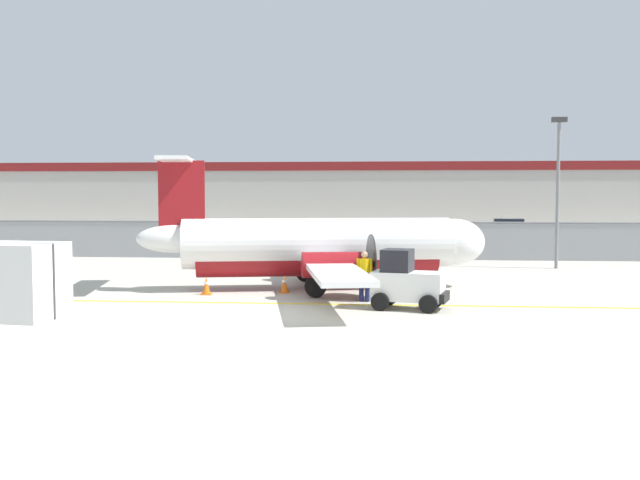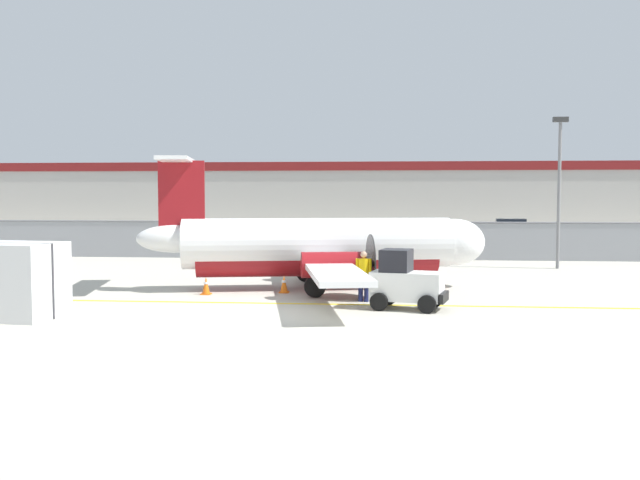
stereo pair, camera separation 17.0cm
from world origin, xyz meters
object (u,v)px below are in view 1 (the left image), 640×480
at_px(baggage_tug, 406,282).
at_px(traffic_cone_near_left, 206,286).
at_px(traffic_cone_near_right, 284,284).
at_px(commuter_airplane, 324,247).
at_px(ground_crew_worker, 364,273).
at_px(parked_car_0, 166,233).
at_px(parked_car_2, 419,230).
at_px(apron_light_pole, 558,179).
at_px(cargo_container, 17,281).
at_px(parked_car_1, 303,230).
at_px(parked_car_3, 510,229).

height_order(baggage_tug, traffic_cone_near_left, baggage_tug).
distance_m(traffic_cone_near_left, traffic_cone_near_right, 2.82).
distance_m(commuter_airplane, ground_crew_worker, 3.57).
height_order(commuter_airplane, parked_car_0, commuter_airplane).
distance_m(parked_car_2, apron_light_pole, 19.47).
xyz_separation_m(cargo_container, traffic_cone_near_right, (7.05, 5.92, -0.79)).
distance_m(cargo_container, parked_car_1, 32.64).
relative_size(parked_car_2, apron_light_pole, 0.59).
bearing_deg(traffic_cone_near_left, parked_car_0, 110.50).
distance_m(baggage_tug, apron_light_pole, 15.28).
distance_m(parked_car_0, apron_light_pole, 26.32).
bearing_deg(apron_light_pole, cargo_container, -140.97).
relative_size(baggage_tug, parked_car_3, 0.58).
bearing_deg(cargo_container, commuter_airplane, 47.65).
height_order(parked_car_3, apron_light_pole, apron_light_pole).
xyz_separation_m(parked_car_1, parked_car_2, (8.58, 1.44, 0.00)).
relative_size(traffic_cone_near_right, apron_light_pole, 0.09).
xyz_separation_m(baggage_tug, apron_light_pole, (7.64, 12.77, 3.45)).
bearing_deg(parked_car_1, cargo_container, -98.24).
height_order(ground_crew_worker, traffic_cone_near_right, ground_crew_worker).
distance_m(traffic_cone_near_left, parked_car_3, 34.28).
bearing_deg(baggage_tug, parked_car_0, 135.69).
bearing_deg(ground_crew_worker, commuter_airplane, -144.24).
height_order(parked_car_2, parked_car_3, same).
bearing_deg(commuter_airplane, parked_car_1, 87.34).
xyz_separation_m(ground_crew_worker, parked_car_0, (-14.07, 23.56, -0.06)).
distance_m(ground_crew_worker, parked_car_1, 28.73).
bearing_deg(cargo_container, apron_light_pole, 46.25).
height_order(parked_car_0, parked_car_2, same).
distance_m(ground_crew_worker, apron_light_pole, 14.89).
distance_m(traffic_cone_near_left, apron_light_pole, 18.34).
bearing_deg(baggage_tug, parked_car_2, 100.31).
bearing_deg(traffic_cone_near_left, parked_car_1, 89.02).
xyz_separation_m(cargo_container, apron_light_pole, (19.02, 15.42, 3.20)).
relative_size(traffic_cone_near_right, parked_car_3, 0.15).
bearing_deg(parked_car_2, traffic_cone_near_left, -111.53).
bearing_deg(commuter_airplane, ground_crew_worker, -73.22).
xyz_separation_m(parked_car_0, parked_car_3, (24.38, 7.91, 0.00)).
bearing_deg(cargo_container, ground_crew_worker, 29.20).
height_order(commuter_airplane, ground_crew_worker, commuter_airplane).
distance_m(traffic_cone_near_right, parked_car_3, 32.44).
xyz_separation_m(ground_crew_worker, parked_car_3, (10.31, 31.47, -0.06)).
bearing_deg(baggage_tug, parked_car_1, 116.51).
height_order(ground_crew_worker, apron_light_pole, apron_light_pole).
height_order(commuter_airplane, parked_car_1, commuter_airplane).
distance_m(commuter_airplane, parked_car_2, 27.05).
distance_m(parked_car_1, parked_car_2, 8.70).
distance_m(commuter_airplane, traffic_cone_near_left, 4.70).
relative_size(ground_crew_worker, apron_light_pole, 0.23).
bearing_deg(parked_car_2, parked_car_1, -174.41).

